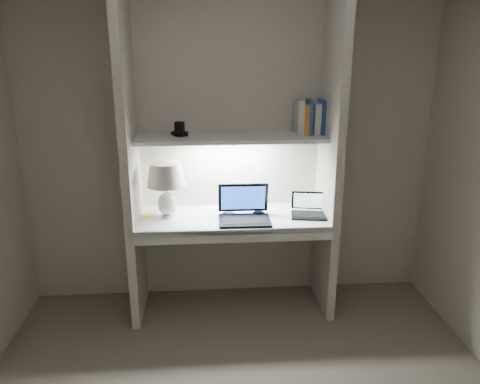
{
  "coord_description": "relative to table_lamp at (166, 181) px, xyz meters",
  "views": [
    {
      "loc": [
        -0.19,
        -2.09,
        2.01
      ],
      "look_at": [
        0.05,
        1.05,
        1.02
      ],
      "focal_mm": 35.0,
      "sensor_mm": 36.0,
      "label": 1
    }
  ],
  "objects": [
    {
      "name": "alcove_panel_left",
      "position": [
        -0.25,
        -0.02,
        0.2
      ],
      "size": [
        0.06,
        0.55,
        2.5
      ],
      "primitive_type": "cube",
      "color": "beige",
      "rests_on": "floor"
    },
    {
      "name": "book_row",
      "position": [
        1.1,
        0.13,
        0.43
      ],
      "size": [
        0.24,
        0.17,
        0.26
      ],
      "color": "silver",
      "rests_on": "shelf"
    },
    {
      "name": "sticky_note",
      "position": [
        -0.15,
        0.02,
        -0.28
      ],
      "size": [
        0.09,
        0.09,
        0.0
      ],
      "primitive_type": "cube",
      "rotation": [
        0.0,
        0.0,
        0.27
      ],
      "color": "yellow",
      "rests_on": "desk"
    },
    {
      "name": "desk",
      "position": [
        0.48,
        -0.02,
        -0.3
      ],
      "size": [
        1.4,
        0.55,
        0.04
      ],
      "primitive_type": "cube",
      "color": "white",
      "rests_on": "alcove_panel_left"
    },
    {
      "name": "cable_coil",
      "position": [
        0.46,
        0.01,
        -0.28
      ],
      "size": [
        0.13,
        0.13,
        0.01
      ],
      "primitive_type": "torus",
      "rotation": [
        0.0,
        0.0,
        -0.31
      ],
      "color": "black",
      "rests_on": "desk"
    },
    {
      "name": "laptop_main",
      "position": [
        0.57,
        -0.09,
        -0.23
      ],
      "size": [
        0.38,
        0.33,
        0.25
      ],
      "rotation": [
        0.0,
        0.0,
        -0.02
      ],
      "color": "black",
      "rests_on": "desk"
    },
    {
      "name": "desk_apron",
      "position": [
        0.48,
        -0.28,
        -0.33
      ],
      "size": [
        1.46,
        0.03,
        0.1
      ],
      "primitive_type": "cube",
      "color": "silver",
      "rests_on": "desk"
    },
    {
      "name": "shelf_box",
      "position": [
        0.11,
        0.09,
        0.37
      ],
      "size": [
        0.08,
        0.07,
        0.11
      ],
      "primitive_type": "cube",
      "rotation": [
        0.0,
        0.0,
        -0.38
      ],
      "color": "black",
      "rests_on": "shelf"
    },
    {
      "name": "mouse",
      "position": [
        0.69,
        -0.02,
        -0.27
      ],
      "size": [
        0.11,
        0.09,
        0.04
      ],
      "primitive_type": "ellipsoid",
      "rotation": [
        0.0,
        0.0,
        -0.28
      ],
      "color": "black",
      "rests_on": "desk"
    },
    {
      "name": "strip_light",
      "position": [
        0.48,
        0.07,
        0.28
      ],
      "size": [
        0.6,
        0.04,
        0.02
      ],
      "primitive_type": "cube",
      "color": "white",
      "rests_on": "shelf"
    },
    {
      "name": "table_lamp",
      "position": [
        0.0,
        0.0,
        0.0
      ],
      "size": [
        0.29,
        0.29,
        0.42
      ],
      "color": "white",
      "rests_on": "desk"
    },
    {
      "name": "laptop_netbook",
      "position": [
        1.07,
        -0.04,
        -0.24
      ],
      "size": [
        0.3,
        0.27,
        0.17
      ],
      "rotation": [
        0.0,
        0.0,
        -0.18
      ],
      "color": "black",
      "rests_on": "desk"
    },
    {
      "name": "alcove_panel_right",
      "position": [
        1.21,
        -0.02,
        0.2
      ],
      "size": [
        0.06,
        0.55,
        2.5
      ],
      "primitive_type": "cube",
      "color": "beige",
      "rests_on": "floor"
    },
    {
      "name": "shelf",
      "position": [
        0.48,
        0.07,
        0.3
      ],
      "size": [
        1.4,
        0.36,
        0.03
      ],
      "primitive_type": "cube",
      "color": "silver",
      "rests_on": "back_wall"
    },
    {
      "name": "speaker",
      "position": [
        0.52,
        0.19,
        -0.21
      ],
      "size": [
        0.12,
        0.1,
        0.15
      ],
      "primitive_type": "cube",
      "rotation": [
        0.0,
        0.0,
        0.25
      ],
      "color": "silver",
      "rests_on": "desk"
    },
    {
      "name": "back_wall",
      "position": [
        0.48,
        0.25,
        0.2
      ],
      "size": [
        3.2,
        0.01,
        2.5
      ],
      "primitive_type": "cube",
      "color": "beige",
      "rests_on": "floor"
    },
    {
      "name": "shelf_gadget",
      "position": [
        0.09,
        0.1,
        0.34
      ],
      "size": [
        0.12,
        0.1,
        0.05
      ],
      "primitive_type": "ellipsoid",
      "rotation": [
        0.0,
        0.0,
        0.27
      ],
      "color": "black",
      "rests_on": "shelf"
    }
  ]
}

